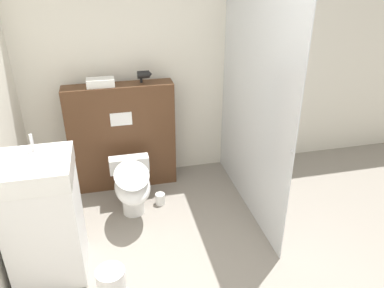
% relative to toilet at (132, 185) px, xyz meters
% --- Properties ---
extents(wall_back, '(8.00, 0.06, 2.50)m').
position_rel_toilet_xyz_m(wall_back, '(0.37, 0.85, 0.90)').
color(wall_back, silver).
rests_on(wall_back, ground_plane).
extents(partition_panel, '(1.13, 0.24, 1.17)m').
position_rel_toilet_xyz_m(partition_panel, '(-0.03, 0.61, 0.24)').
color(partition_panel, '#51331E').
rests_on(partition_panel, ground_plane).
extents(shower_glass, '(0.04, 1.73, 2.16)m').
position_rel_toilet_xyz_m(shower_glass, '(1.17, -0.05, 0.73)').
color(shower_glass, silver).
rests_on(shower_glass, ground_plane).
extents(toilet, '(0.40, 0.68, 0.52)m').
position_rel_toilet_xyz_m(toilet, '(0.00, 0.00, 0.00)').
color(toilet, white).
rests_on(toilet, ground_plane).
extents(sink_vanity, '(0.55, 0.53, 1.18)m').
position_rel_toilet_xyz_m(sink_vanity, '(-0.72, -0.59, 0.18)').
color(sink_vanity, white).
rests_on(sink_vanity, ground_plane).
extents(hair_drier, '(0.15, 0.08, 0.12)m').
position_rel_toilet_xyz_m(hair_drier, '(0.24, 0.63, 0.91)').
color(hair_drier, black).
rests_on(hair_drier, partition_panel).
extents(folded_towel, '(0.27, 0.15, 0.08)m').
position_rel_toilet_xyz_m(folded_towel, '(-0.20, 0.60, 0.87)').
color(folded_towel, white).
rests_on(folded_towel, partition_panel).
extents(spare_toilet_roll, '(0.10, 0.10, 0.12)m').
position_rel_toilet_xyz_m(spare_toilet_roll, '(0.28, 0.12, -0.29)').
color(spare_toilet_roll, white).
rests_on(spare_toilet_roll, ground_plane).
extents(waste_bin, '(0.22, 0.22, 0.29)m').
position_rel_toilet_xyz_m(waste_bin, '(-0.26, -1.02, -0.20)').
color(waste_bin, silver).
rests_on(waste_bin, ground_plane).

